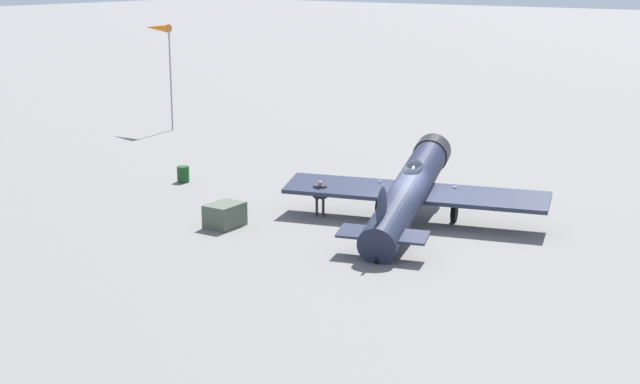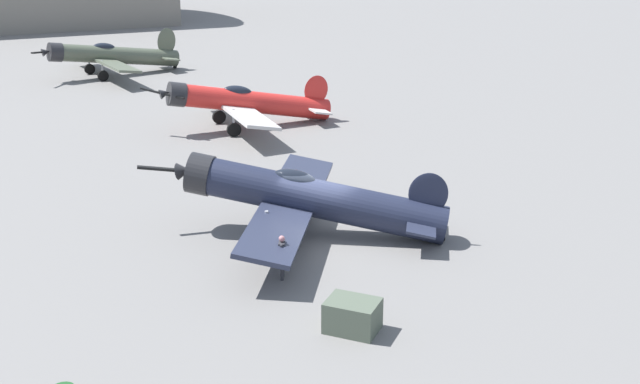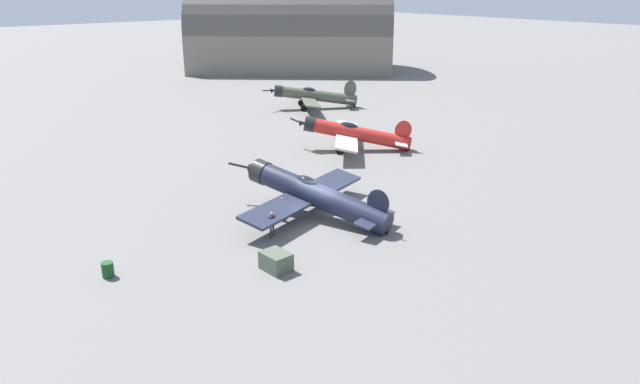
# 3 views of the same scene
# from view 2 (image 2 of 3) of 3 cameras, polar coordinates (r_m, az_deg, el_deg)

# --- Properties ---
(ground_plane) EXTENTS (400.00, 400.00, 0.00)m
(ground_plane) POSITION_cam_2_polar(r_m,az_deg,el_deg) (31.74, 0.00, -3.06)
(ground_plane) COLOR slate
(airplane_foreground) EXTENTS (11.31, 11.57, 3.24)m
(airplane_foreground) POSITION_cam_2_polar(r_m,az_deg,el_deg) (31.24, -0.96, -0.38)
(airplane_foreground) COLOR #1E2338
(airplane_foreground) RESTS_ON ground_plane
(airplane_mid_apron) EXTENTS (9.37, 9.43, 3.07)m
(airplane_mid_apron) POSITION_cam_2_polar(r_m,az_deg,el_deg) (46.92, -5.31, 6.35)
(airplane_mid_apron) COLOR red
(airplane_mid_apron) RESTS_ON ground_plane
(airplane_far_line) EXTENTS (10.64, 10.90, 3.35)m
(airplane_far_line) POSITION_cam_2_polar(r_m,az_deg,el_deg) (63.57, -14.56, 9.33)
(airplane_far_line) COLOR #4C5442
(airplane_far_line) RESTS_ON ground_plane
(ground_crew_mechanic) EXTENTS (0.58, 0.37, 1.61)m
(ground_crew_mechanic) POSITION_cam_2_polar(r_m,az_deg,el_deg) (27.80, -2.70, -4.31)
(ground_crew_mechanic) COLOR #2D2D33
(ground_crew_mechanic) RESTS_ON ground_plane
(equipment_crate) EXTENTS (1.27, 1.63, 0.99)m
(equipment_crate) POSITION_cam_2_polar(r_m,az_deg,el_deg) (24.75, 2.31, -8.72)
(equipment_crate) COLOR #4C5647
(equipment_crate) RESTS_ON ground_plane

